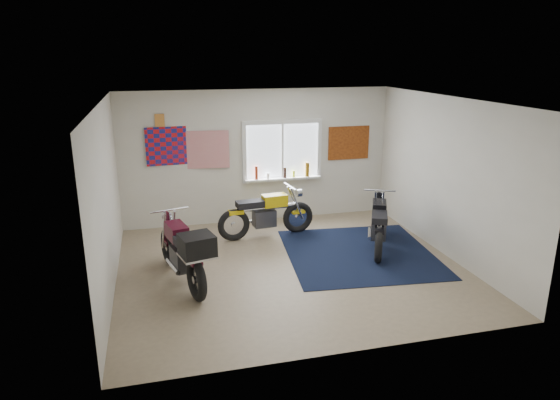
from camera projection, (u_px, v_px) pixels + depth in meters
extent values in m
plane|color=#9E896B|center=(291.00, 267.00, 8.19)|extent=(5.50, 5.50, 0.00)
plane|color=white|center=(292.00, 101.00, 7.42)|extent=(5.50, 5.50, 0.00)
plane|color=silver|center=(258.00, 157.00, 10.13)|extent=(5.50, 0.00, 5.50)
plane|color=silver|center=(352.00, 246.00, 5.48)|extent=(5.50, 0.00, 5.50)
plane|color=silver|center=(107.00, 200.00, 7.15)|extent=(0.00, 5.00, 5.00)
plane|color=silver|center=(447.00, 177.00, 8.46)|extent=(0.00, 5.00, 5.00)
cube|color=black|center=(359.00, 253.00, 8.75)|extent=(2.74, 2.83, 0.01)
cube|color=white|center=(282.00, 151.00, 10.20)|extent=(1.50, 0.02, 1.10)
cube|color=white|center=(282.00, 122.00, 10.02)|extent=(1.66, 0.06, 0.08)
cube|color=white|center=(282.00, 179.00, 10.36)|extent=(1.66, 0.06, 0.08)
cube|color=white|center=(244.00, 153.00, 10.00)|extent=(0.08, 0.06, 1.10)
cube|color=white|center=(319.00, 149.00, 10.37)|extent=(0.08, 0.06, 1.10)
cube|color=white|center=(282.00, 151.00, 10.19)|extent=(0.04, 0.06, 1.10)
cube|color=white|center=(283.00, 179.00, 10.29)|extent=(1.60, 0.16, 0.04)
cylinder|color=maroon|center=(256.00, 173.00, 10.11)|extent=(0.07, 0.07, 0.28)
cylinder|color=white|center=(268.00, 176.00, 10.19)|extent=(0.06, 0.06, 0.12)
cylinder|color=black|center=(285.00, 173.00, 10.26)|extent=(0.06, 0.06, 0.22)
cylinder|color=#C8D919|center=(294.00, 174.00, 10.31)|extent=(0.05, 0.05, 0.14)
cylinder|color=brown|center=(307.00, 169.00, 10.36)|extent=(0.09, 0.09, 0.30)
plane|color=red|center=(172.00, 146.00, 9.62)|extent=(1.00, 0.07, 1.00)
plane|color=red|center=(206.00, 150.00, 9.78)|extent=(0.90, 0.09, 0.90)
cube|color=#BF7936|center=(160.00, 120.00, 9.43)|extent=(0.18, 0.02, 0.24)
cube|color=#A54C14|center=(349.00, 143.00, 10.51)|extent=(0.90, 0.03, 0.70)
torus|color=black|center=(298.00, 217.00, 9.70)|extent=(0.63, 0.19, 0.62)
torus|color=black|center=(234.00, 225.00, 9.26)|extent=(0.63, 0.19, 0.62)
cylinder|color=silver|center=(298.00, 217.00, 9.70)|extent=(0.11, 0.10, 0.10)
cylinder|color=silver|center=(234.00, 225.00, 9.26)|extent=(0.11, 0.10, 0.10)
cylinder|color=silver|center=(266.00, 208.00, 9.41)|extent=(1.16, 0.21, 0.08)
cube|color=#333336|center=(264.00, 218.00, 9.45)|extent=(0.44, 0.30, 0.31)
cylinder|color=silver|center=(262.00, 220.00, 9.61)|extent=(0.51, 0.12, 0.06)
cube|color=#DAB70B|center=(275.00, 200.00, 9.42)|extent=(0.48, 0.29, 0.22)
cube|color=black|center=(250.00, 204.00, 9.27)|extent=(0.53, 0.31, 0.11)
cube|color=#DAB70B|center=(236.00, 212.00, 9.21)|extent=(0.29, 0.18, 0.07)
cube|color=#DAB70B|center=(298.00, 212.00, 9.67)|extent=(0.27, 0.16, 0.05)
cylinder|color=silver|center=(290.00, 187.00, 9.46)|extent=(0.10, 0.57, 0.03)
cylinder|color=silver|center=(299.00, 193.00, 9.57)|extent=(0.11, 0.16, 0.15)
torus|color=black|center=(378.00, 221.00, 9.54)|extent=(0.35, 0.58, 0.58)
torus|color=black|center=(378.00, 246.00, 8.32)|extent=(0.35, 0.58, 0.58)
cylinder|color=silver|center=(378.00, 221.00, 9.54)|extent=(0.13, 0.13, 0.10)
cylinder|color=silver|center=(378.00, 246.00, 8.32)|extent=(0.13, 0.13, 0.10)
cylinder|color=silver|center=(379.00, 217.00, 8.85)|extent=(0.56, 1.09, 0.08)
cube|color=#333336|center=(378.00, 229.00, 8.87)|extent=(0.41, 0.49, 0.31)
cylinder|color=silver|center=(370.00, 233.00, 8.92)|extent=(0.27, 0.49, 0.06)
cube|color=black|center=(379.00, 208.00, 8.97)|extent=(0.41, 0.52, 0.22)
cube|color=black|center=(380.00, 217.00, 8.51)|extent=(0.45, 0.57, 0.11)
cube|color=black|center=(379.00, 230.00, 8.29)|extent=(0.25, 0.31, 0.07)
cube|color=black|center=(378.00, 215.00, 9.51)|extent=(0.23, 0.29, 0.05)
cylinder|color=silver|center=(380.00, 190.00, 9.20)|extent=(0.54, 0.27, 0.03)
cylinder|color=silver|center=(379.00, 195.00, 9.42)|extent=(0.17, 0.15, 0.15)
torus|color=black|center=(169.00, 247.00, 8.20)|extent=(0.28, 0.65, 0.64)
torus|color=black|center=(197.00, 279.00, 7.03)|extent=(0.28, 0.65, 0.64)
cylinder|color=silver|center=(169.00, 247.00, 8.20)|extent=(0.12, 0.13, 0.11)
cylinder|color=silver|center=(197.00, 279.00, 7.03)|extent=(0.12, 0.13, 0.11)
cylinder|color=silver|center=(181.00, 244.00, 7.53)|extent=(0.38, 1.23, 0.09)
cube|color=#333336|center=(182.00, 258.00, 7.55)|extent=(0.37, 0.50, 0.34)
cylinder|color=silver|center=(173.00, 266.00, 7.51)|extent=(0.20, 0.54, 0.07)
cube|color=#3B0916|center=(177.00, 232.00, 7.64)|extent=(0.37, 0.54, 0.24)
cube|color=black|center=(187.00, 244.00, 7.20)|extent=(0.40, 0.59, 0.12)
cube|color=#3B0916|center=(194.00, 260.00, 6.99)|extent=(0.22, 0.33, 0.08)
cube|color=#3B0916|center=(169.00, 240.00, 8.16)|extent=(0.20, 0.30, 0.05)
cylinder|color=silver|center=(169.00, 210.00, 7.85)|extent=(0.60, 0.18, 0.04)
cylinder|color=silver|center=(167.00, 216.00, 8.06)|extent=(0.18, 0.13, 0.16)
cube|color=black|center=(197.00, 245.00, 6.79)|extent=(0.53, 0.51, 0.30)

